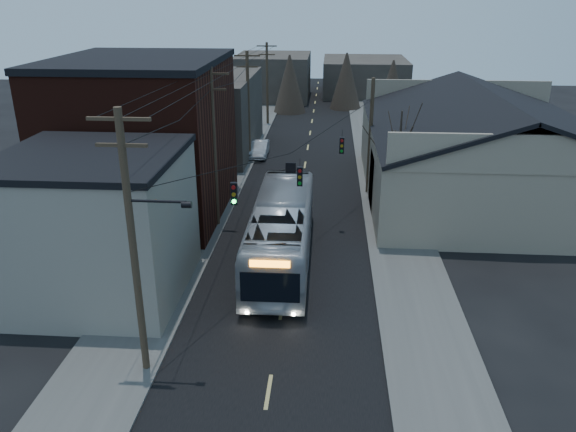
# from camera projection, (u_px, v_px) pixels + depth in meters

# --- Properties ---
(ground) EXTENTS (160.00, 160.00, 0.00)m
(ground) POSITION_uv_depth(u_px,v_px,m) (262.00, 430.00, 19.30)
(ground) COLOR black
(ground) RESTS_ON ground
(road_surface) EXTENTS (9.00, 110.00, 0.02)m
(road_surface) POSITION_uv_depth(u_px,v_px,m) (304.00, 172.00, 47.08)
(road_surface) COLOR black
(road_surface) RESTS_ON ground
(sidewalk_left) EXTENTS (4.00, 110.00, 0.12)m
(sidewalk_left) POSITION_uv_depth(u_px,v_px,m) (227.00, 169.00, 47.51)
(sidewalk_left) COLOR #474744
(sidewalk_left) RESTS_ON ground
(sidewalk_right) EXTENTS (4.00, 110.00, 0.12)m
(sidewalk_right) POSITION_uv_depth(u_px,v_px,m) (382.00, 173.00, 46.61)
(sidewalk_right) COLOR #474744
(sidewalk_right) RESTS_ON ground
(building_clapboard) EXTENTS (8.00, 8.00, 7.00)m
(building_clapboard) POSITION_uv_depth(u_px,v_px,m) (97.00, 228.00, 26.96)
(building_clapboard) COLOR slate
(building_clapboard) RESTS_ON ground
(building_brick) EXTENTS (10.00, 12.00, 10.00)m
(building_brick) POSITION_uv_depth(u_px,v_px,m) (145.00, 141.00, 36.66)
(building_brick) COLOR black
(building_brick) RESTS_ON ground
(building_left_far) EXTENTS (9.00, 14.00, 7.00)m
(building_left_far) POSITION_uv_depth(u_px,v_px,m) (205.00, 114.00, 52.00)
(building_left_far) COLOR #342E29
(building_left_far) RESTS_ON ground
(warehouse) EXTENTS (16.16, 20.60, 7.73)m
(warehouse) POSITION_uv_depth(u_px,v_px,m) (480.00, 161.00, 40.56)
(warehouse) COLOR gray
(warehouse) RESTS_ON ground
(building_far_left) EXTENTS (10.00, 12.00, 6.00)m
(building_far_left) POSITION_uv_depth(u_px,v_px,m) (273.00, 77.00, 78.80)
(building_far_left) COLOR #342E29
(building_far_left) RESTS_ON ground
(building_far_right) EXTENTS (12.00, 14.00, 5.00)m
(building_far_right) POSITION_uv_depth(u_px,v_px,m) (364.00, 76.00, 82.72)
(building_far_right) COLOR #342E29
(building_far_right) RESTS_ON ground
(bare_tree) EXTENTS (0.40, 0.40, 7.20)m
(bare_tree) POSITION_uv_depth(u_px,v_px,m) (398.00, 167.00, 36.04)
(bare_tree) COLOR black
(bare_tree) RESTS_ON ground
(utility_lines) EXTENTS (11.24, 45.28, 10.50)m
(utility_lines) POSITION_uv_depth(u_px,v_px,m) (257.00, 129.00, 40.04)
(utility_lines) COLOR #382B1E
(utility_lines) RESTS_ON ground
(bus) EXTENTS (3.16, 13.17, 3.66)m
(bus) POSITION_uv_depth(u_px,v_px,m) (282.00, 231.00, 30.81)
(bus) COLOR #A0A4AB
(bus) RESTS_ON ground
(parked_car) EXTENTS (1.54, 4.27, 1.40)m
(parked_car) POSITION_uv_depth(u_px,v_px,m) (259.00, 149.00, 51.35)
(parked_car) COLOR #AEB1B6
(parked_car) RESTS_ON ground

